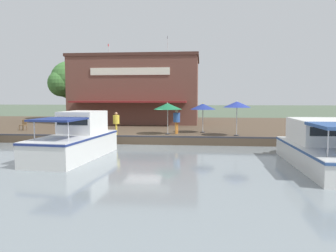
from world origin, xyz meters
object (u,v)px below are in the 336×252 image
person_mid_patio (177,119)px  motorboat_fourth_along (325,148)px  patio_umbrella_far_corner (168,106)px  tree_behind_restaurant (175,81)px  cafe_chair_far_corner_seat (73,122)px  patio_umbrella_near_quay_edge (203,107)px  cafe_chair_beside_entrance (24,124)px  motorboat_nearest_quay (80,140)px  waterfront_restaurant (138,90)px  cafe_chair_facing_river (81,127)px  tree_upstream_bank (68,81)px  person_at_quay_edge (116,121)px  patio_umbrella_back_row (237,104)px

person_mid_patio → motorboat_fourth_along: person_mid_patio is taller
patio_umbrella_far_corner → tree_behind_restaurant: (-13.68, -0.61, 2.52)m
patio_umbrella_far_corner → cafe_chair_far_corner_seat: size_ratio=2.77×
patio_umbrella_near_quay_edge → person_mid_patio: (1.09, -1.96, -0.87)m
cafe_chair_beside_entrance → motorboat_nearest_quay: (8.15, 7.98, -0.11)m
person_mid_patio → cafe_chair_far_corner_seat: bearing=-112.2°
waterfront_restaurant → motorboat_nearest_quay: waterfront_restaurant is taller
patio_umbrella_near_quay_edge → patio_umbrella_far_corner: bearing=-61.0°
cafe_chair_far_corner_seat → motorboat_nearest_quay: bearing=23.8°
cafe_chair_facing_river → waterfront_restaurant: bearing=169.6°
person_mid_patio → patio_umbrella_far_corner: bearing=-61.2°
patio_umbrella_near_quay_edge → cafe_chair_beside_entrance: patio_umbrella_near_quay_edge is taller
cafe_chair_beside_entrance → person_mid_patio: (1.42, 12.90, 0.68)m
cafe_chair_far_corner_seat → tree_upstream_bank: bearing=-155.3°
motorboat_nearest_quay → tree_upstream_bank: size_ratio=1.08×
person_mid_patio → motorboat_fourth_along: bearing=45.6°
patio_umbrella_far_corner → cafe_chair_facing_river: patio_umbrella_far_corner is taller
person_at_quay_edge → motorboat_nearest_quay: motorboat_nearest_quay is taller
person_at_quay_edge → motorboat_nearest_quay: 5.79m
motorboat_nearest_quay → cafe_chair_beside_entrance: bearing=-135.6°
cafe_chair_far_corner_seat → patio_umbrella_back_row: bearing=71.5°
waterfront_restaurant → tree_behind_restaurant: bearing=117.4°
motorboat_fourth_along → tree_upstream_bank: tree_upstream_bank is taller
cafe_chair_far_corner_seat → cafe_chair_facing_river: (4.40, 2.34, 0.00)m
patio_umbrella_near_quay_edge → tree_behind_restaurant: (-12.24, -3.20, 2.57)m
waterfront_restaurant → tree_behind_restaurant: size_ratio=1.86×
patio_umbrella_far_corner → person_mid_patio: size_ratio=1.30×
patio_umbrella_back_row → motorboat_nearest_quay: 11.18m
cafe_chair_facing_river → motorboat_nearest_quay: 6.67m
motorboat_fourth_along → tree_behind_restaurant: (-21.06, -9.14, 4.31)m
patio_umbrella_back_row → motorboat_fourth_along: (6.98, 3.54, -1.95)m
person_mid_patio → tree_upstream_bank: size_ratio=0.25×
patio_umbrella_near_quay_edge → patio_umbrella_far_corner: size_ratio=0.97×
cafe_chair_far_corner_seat → person_at_quay_edge: 7.21m
motorboat_fourth_along → patio_umbrella_back_row: bearing=-153.1°
cafe_chair_facing_river → tree_upstream_bank: size_ratio=0.12×
cafe_chair_beside_entrance → person_at_quay_edge: bearing=74.1°
patio_umbrella_back_row → cafe_chair_far_corner_seat: (-4.67, -13.95, -1.76)m
waterfront_restaurant → cafe_chair_beside_entrance: (9.92, -7.81, -3.04)m
cafe_chair_beside_entrance → tree_upstream_bank: 14.13m
cafe_chair_facing_river → person_mid_patio: bearing=93.8°
motorboat_fourth_along → tree_upstream_bank: 32.13m
patio_umbrella_back_row → motorboat_fourth_along: size_ratio=0.28×
patio_umbrella_near_quay_edge → cafe_chair_far_corner_seat: 12.00m
tree_behind_restaurant → tree_upstream_bank: size_ratio=0.99×
cafe_chair_facing_river → person_mid_patio: size_ratio=0.47×
patio_umbrella_back_row → person_mid_patio: (-0.75, -4.35, -1.08)m
patio_umbrella_far_corner → cafe_chair_far_corner_seat: patio_umbrella_far_corner is taller
patio_umbrella_near_quay_edge → person_at_quay_edge: bearing=-71.7°
patio_umbrella_far_corner → person_at_quay_edge: size_ratio=1.42×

